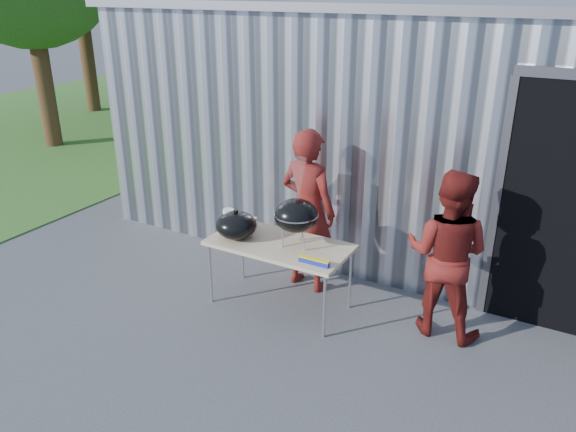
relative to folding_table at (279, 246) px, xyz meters
The scene contains 11 objects.
ground 1.02m from the folding_table, 98.39° to the right, with size 80.00×80.00×0.00m, color #404043.
building 4.03m from the folding_table, 78.18° to the left, with size 8.20×6.20×3.10m.
grass_patch 10.55m from the folding_table, 149.91° to the left, with size 10.00×12.00×0.02m, color #2D591E.
folding_table is the anchor object (origin of this frame).
kettle_grill 0.49m from the folding_table, ahead, with size 0.46×0.46×0.94m.
grill_lid 0.52m from the folding_table, 168.09° to the right, with size 0.44×0.44×0.32m.
paper_towels 0.63m from the folding_table, behind, with size 0.12×0.12×0.28m, color white.
white_tub 0.59m from the folding_table, 159.62° to the left, with size 0.20×0.15×0.10m, color white.
foil_box 0.60m from the folding_table, 25.03° to the right, with size 0.32×0.05×0.06m.
person_cook 0.59m from the folding_table, 84.60° to the left, with size 0.68×0.45×1.87m, color maroon.
person_bystander 1.70m from the folding_table, 13.17° to the left, with size 0.83×0.65×1.71m, color maroon.
Camera 1 is at (2.81, -3.89, 3.28)m, focal length 35.00 mm.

